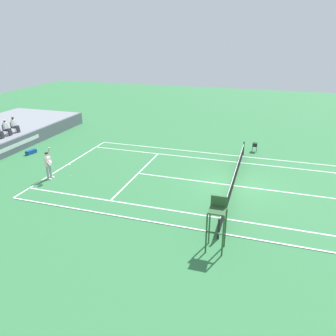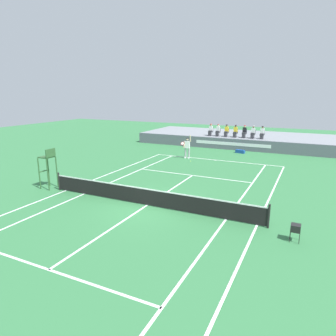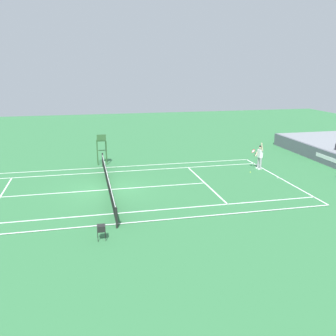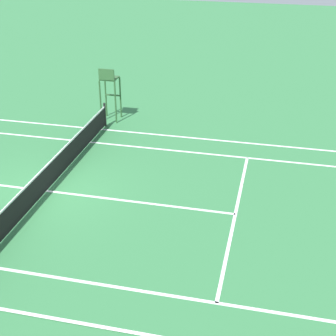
{
  "view_description": "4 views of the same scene",
  "coord_description": "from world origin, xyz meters",
  "px_view_note": "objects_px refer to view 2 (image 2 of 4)",
  "views": [
    {
      "loc": [
        -18.66,
        -1.6,
        8.7
      ],
      "look_at": [
        -0.75,
        4.05,
        1.0
      ],
      "focal_mm": 34.79,
      "sensor_mm": 36.0,
      "label": 1
    },
    {
      "loc": [
        7.27,
        -12.52,
        5.6
      ],
      "look_at": [
        -0.75,
        4.05,
        1.0
      ],
      "focal_mm": 32.2,
      "sensor_mm": 36.0,
      "label": 2
    },
    {
      "loc": [
        22.76,
        -1.28,
        7.52
      ],
      "look_at": [
        -0.75,
        4.05,
        1.0
      ],
      "focal_mm": 40.04,
      "sensor_mm": 36.0,
      "label": 3
    },
    {
      "loc": [
        13.5,
        7.38,
        8.59
      ],
      "look_at": [
        -0.75,
        4.05,
        1.0
      ],
      "focal_mm": 53.83,
      "sensor_mm": 36.0,
      "label": 4
    }
  ],
  "objects_px": {
    "spectator_seated_1": "(218,130)",
    "tennis_player": "(187,147)",
    "spectator_seated_6": "(262,133)",
    "spectator_seated_3": "(235,131)",
    "ball_hopper": "(296,228)",
    "equipment_bag": "(240,151)",
    "umpire_chair": "(48,163)",
    "tennis_ball": "(191,161)",
    "spectator_seated_2": "(226,131)",
    "spectator_seated_4": "(244,132)",
    "spectator_seated_5": "(253,132)",
    "spectator_seated_0": "(211,130)"
  },
  "relations": [
    {
      "from": "spectator_seated_1",
      "to": "tennis_player",
      "type": "xyz_separation_m",
      "value": [
        -0.64,
        -6.99,
        -0.74
      ]
    },
    {
      "from": "spectator_seated_6",
      "to": "tennis_player",
      "type": "relative_size",
      "value": 0.61
    },
    {
      "from": "spectator_seated_3",
      "to": "ball_hopper",
      "type": "xyz_separation_m",
      "value": [
        7.06,
        -19.32,
        -1.16
      ]
    },
    {
      "from": "equipment_bag",
      "to": "spectator_seated_3",
      "type": "bearing_deg",
      "value": 114.58
    },
    {
      "from": "umpire_chair",
      "to": "equipment_bag",
      "type": "bearing_deg",
      "value": 63.83
    },
    {
      "from": "tennis_ball",
      "to": "umpire_chair",
      "type": "relative_size",
      "value": 0.03
    },
    {
      "from": "equipment_bag",
      "to": "tennis_player",
      "type": "bearing_deg",
      "value": -129.67
    },
    {
      "from": "spectator_seated_1",
      "to": "spectator_seated_2",
      "type": "xyz_separation_m",
      "value": [
        0.91,
        0.0,
        0.0
      ]
    },
    {
      "from": "tennis_player",
      "to": "tennis_ball",
      "type": "height_order",
      "value": "tennis_player"
    },
    {
      "from": "spectator_seated_4",
      "to": "equipment_bag",
      "type": "height_order",
      "value": "spectator_seated_4"
    },
    {
      "from": "spectator_seated_1",
      "to": "ball_hopper",
      "type": "relative_size",
      "value": 1.81
    },
    {
      "from": "umpire_chair",
      "to": "ball_hopper",
      "type": "distance_m",
      "value": 13.8
    },
    {
      "from": "spectator_seated_2",
      "to": "spectator_seated_5",
      "type": "distance_m",
      "value": 2.74
    },
    {
      "from": "spectator_seated_1",
      "to": "spectator_seated_5",
      "type": "xyz_separation_m",
      "value": [
        3.65,
        0.0,
        0.0
      ]
    },
    {
      "from": "tennis_ball",
      "to": "equipment_bag",
      "type": "height_order",
      "value": "equipment_bag"
    },
    {
      "from": "spectator_seated_6",
      "to": "spectator_seated_1",
      "type": "bearing_deg",
      "value": 180.0
    },
    {
      "from": "spectator_seated_5",
      "to": "spectator_seated_3",
      "type": "bearing_deg",
      "value": 180.0
    },
    {
      "from": "spectator_seated_2",
      "to": "tennis_player",
      "type": "relative_size",
      "value": 0.61
    },
    {
      "from": "spectator_seated_0",
      "to": "spectator_seated_4",
      "type": "distance_m",
      "value": 3.59
    },
    {
      "from": "spectator_seated_1",
      "to": "spectator_seated_5",
      "type": "height_order",
      "value": "same"
    },
    {
      "from": "spectator_seated_3",
      "to": "spectator_seated_4",
      "type": "xyz_separation_m",
      "value": [
        0.92,
        0.0,
        0.0
      ]
    },
    {
      "from": "spectator_seated_5",
      "to": "tennis_ball",
      "type": "relative_size",
      "value": 18.6
    },
    {
      "from": "umpire_chair",
      "to": "equipment_bag",
      "type": "height_order",
      "value": "umpire_chair"
    },
    {
      "from": "spectator_seated_2",
      "to": "spectator_seated_6",
      "type": "relative_size",
      "value": 1.0
    },
    {
      "from": "spectator_seated_0",
      "to": "tennis_player",
      "type": "height_order",
      "value": "spectator_seated_0"
    },
    {
      "from": "spectator_seated_1",
      "to": "equipment_bag",
      "type": "distance_m",
      "value": 4.27
    },
    {
      "from": "spectator_seated_3",
      "to": "tennis_player",
      "type": "xyz_separation_m",
      "value": [
        -2.5,
        -6.99,
        -0.74
      ]
    },
    {
      "from": "spectator_seated_3",
      "to": "tennis_ball",
      "type": "xyz_separation_m",
      "value": [
        -1.74,
        -8.04,
        -1.7
      ]
    },
    {
      "from": "spectator_seated_1",
      "to": "ball_hopper",
      "type": "xyz_separation_m",
      "value": [
        8.92,
        -19.32,
        -1.16
      ]
    },
    {
      "from": "spectator_seated_5",
      "to": "tennis_ball",
      "type": "distance_m",
      "value": 8.95
    },
    {
      "from": "spectator_seated_1",
      "to": "spectator_seated_5",
      "type": "bearing_deg",
      "value": 0.0
    },
    {
      "from": "spectator_seated_4",
      "to": "ball_hopper",
      "type": "distance_m",
      "value": 20.31
    },
    {
      "from": "spectator_seated_6",
      "to": "umpire_chair",
      "type": "bearing_deg",
      "value": -116.82
    },
    {
      "from": "spectator_seated_1",
      "to": "spectator_seated_2",
      "type": "distance_m",
      "value": 0.91
    },
    {
      "from": "tennis_player",
      "to": "equipment_bag",
      "type": "bearing_deg",
      "value": 50.33
    },
    {
      "from": "spectator_seated_0",
      "to": "spectator_seated_6",
      "type": "height_order",
      "value": "same"
    },
    {
      "from": "spectator_seated_3",
      "to": "spectator_seated_5",
      "type": "height_order",
      "value": "same"
    },
    {
      "from": "spectator_seated_0",
      "to": "umpire_chair",
      "type": "xyz_separation_m",
      "value": [
        -4.01,
        -18.54,
        -0.18
      ]
    },
    {
      "from": "spectator_seated_4",
      "to": "ball_hopper",
      "type": "xyz_separation_m",
      "value": [
        6.14,
        -19.32,
        -1.16
      ]
    },
    {
      "from": "spectator_seated_1",
      "to": "ball_hopper",
      "type": "height_order",
      "value": "spectator_seated_1"
    },
    {
      "from": "spectator_seated_3",
      "to": "equipment_bag",
      "type": "height_order",
      "value": "spectator_seated_3"
    },
    {
      "from": "umpire_chair",
      "to": "equipment_bag",
      "type": "xyz_separation_m",
      "value": [
        7.85,
        15.98,
        -1.4
      ]
    },
    {
      "from": "ball_hopper",
      "to": "spectator_seated_4",
      "type": "bearing_deg",
      "value": 107.64
    },
    {
      "from": "spectator_seated_5",
      "to": "equipment_bag",
      "type": "height_order",
      "value": "spectator_seated_5"
    },
    {
      "from": "spectator_seated_0",
      "to": "equipment_bag",
      "type": "height_order",
      "value": "spectator_seated_0"
    },
    {
      "from": "spectator_seated_3",
      "to": "spectator_seated_5",
      "type": "bearing_deg",
      "value": 0.0
    },
    {
      "from": "spectator_seated_3",
      "to": "spectator_seated_6",
      "type": "bearing_deg",
      "value": 0.0
    },
    {
      "from": "ball_hopper",
      "to": "spectator_seated_6",
      "type": "bearing_deg",
      "value": 102.73
    },
    {
      "from": "tennis_player",
      "to": "ball_hopper",
      "type": "height_order",
      "value": "tennis_player"
    },
    {
      "from": "spectator_seated_0",
      "to": "spectator_seated_1",
      "type": "bearing_deg",
      "value": 0.0
    }
  ]
}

